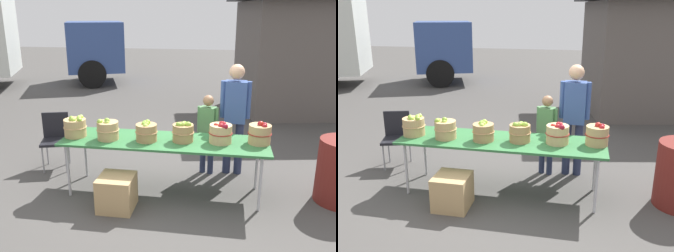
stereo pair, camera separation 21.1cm
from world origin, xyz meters
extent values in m
plane|color=#474442|center=(0.00, 0.00, 0.00)|extent=(40.00, 40.00, 0.00)
cube|color=#2D6B38|center=(0.00, 0.00, 0.73)|extent=(2.70, 0.76, 0.03)
cylinder|color=#B2B2B7|center=(-1.23, -0.30, 0.36)|extent=(0.04, 0.04, 0.72)
cylinder|color=#B2B2B7|center=(1.23, -0.30, 0.36)|extent=(0.04, 0.04, 0.72)
cylinder|color=#B2B2B7|center=(-1.23, 0.30, 0.36)|extent=(0.04, 0.04, 0.72)
cylinder|color=#B2B2B7|center=(1.23, 0.30, 0.36)|extent=(0.04, 0.04, 0.72)
cylinder|color=tan|center=(-1.21, -0.04, 0.87)|extent=(0.29, 0.29, 0.24)
torus|color=tan|center=(-1.21, -0.04, 0.88)|extent=(0.31, 0.31, 0.01)
sphere|color=#8CB738|center=(-1.24, -0.05, 1.00)|extent=(0.07, 0.07, 0.07)
sphere|color=#9EC647|center=(-1.16, 0.01, 1.00)|extent=(0.07, 0.07, 0.07)
sphere|color=#8CB738|center=(-1.11, -0.10, 1.00)|extent=(0.07, 0.07, 0.07)
sphere|color=#8CB738|center=(-1.21, -0.10, 0.99)|extent=(0.08, 0.08, 0.08)
sphere|color=#9EC647|center=(-1.15, 0.05, 1.00)|extent=(0.07, 0.07, 0.07)
cylinder|color=tan|center=(-0.74, -0.08, 0.87)|extent=(0.28, 0.28, 0.24)
torus|color=tan|center=(-0.74, -0.08, 0.88)|extent=(0.30, 0.30, 0.01)
sphere|color=#8CB738|center=(-0.83, -0.13, 1.00)|extent=(0.07, 0.07, 0.07)
sphere|color=#7AA833|center=(-0.73, -0.10, 1.01)|extent=(0.07, 0.07, 0.07)
sphere|color=#9EC647|center=(-0.73, -0.12, 0.99)|extent=(0.07, 0.07, 0.07)
sphere|color=#8CB738|center=(-0.84, -0.08, 0.98)|extent=(0.07, 0.07, 0.07)
cylinder|color=#A87F51|center=(-0.22, -0.06, 0.86)|extent=(0.27, 0.27, 0.22)
torus|color=#A87F51|center=(-0.22, -0.06, 0.87)|extent=(0.29, 0.29, 0.01)
sphere|color=#7AA833|center=(-0.26, -0.06, 0.97)|extent=(0.07, 0.07, 0.07)
sphere|color=#9EC647|center=(-0.22, -0.13, 0.97)|extent=(0.07, 0.07, 0.07)
sphere|color=#8CB738|center=(-0.22, -0.06, 0.97)|extent=(0.07, 0.07, 0.07)
sphere|color=#8CB738|center=(-0.22, -0.01, 0.99)|extent=(0.08, 0.08, 0.08)
sphere|color=#7AA833|center=(-0.25, -0.03, 0.98)|extent=(0.07, 0.07, 0.07)
cylinder|color=#A87F51|center=(0.25, 0.00, 0.86)|extent=(0.27, 0.27, 0.22)
torus|color=#A87F51|center=(0.25, 0.00, 0.87)|extent=(0.29, 0.29, 0.01)
sphere|color=#7AA833|center=(0.21, -0.05, 0.98)|extent=(0.07, 0.07, 0.07)
sphere|color=#9EC647|center=(0.25, -0.03, 0.99)|extent=(0.07, 0.07, 0.07)
sphere|color=#8CB738|center=(0.31, -0.02, 0.98)|extent=(0.08, 0.08, 0.08)
sphere|color=#7AA833|center=(0.23, 0.02, 0.96)|extent=(0.08, 0.08, 0.08)
sphere|color=#7AA833|center=(0.26, 0.00, 0.99)|extent=(0.07, 0.07, 0.07)
sphere|color=#7AA833|center=(0.19, -0.04, 0.98)|extent=(0.07, 0.07, 0.07)
cylinder|color=tan|center=(0.72, 0.03, 0.87)|extent=(0.29, 0.29, 0.24)
torus|color=maroon|center=(0.72, 0.03, 0.88)|extent=(0.31, 0.31, 0.01)
sphere|color=maroon|center=(0.73, 0.03, 1.00)|extent=(0.07, 0.07, 0.07)
sphere|color=maroon|center=(0.73, 0.04, 0.98)|extent=(0.07, 0.07, 0.07)
sphere|color=#B22319|center=(0.66, 0.02, 0.98)|extent=(0.07, 0.07, 0.07)
sphere|color=maroon|center=(0.78, -0.07, 1.00)|extent=(0.08, 0.08, 0.08)
sphere|color=maroon|center=(0.73, -0.03, 0.99)|extent=(0.08, 0.08, 0.08)
sphere|color=maroon|center=(0.75, 0.00, 1.00)|extent=(0.08, 0.08, 0.08)
cylinder|color=tan|center=(1.21, 0.08, 0.87)|extent=(0.28, 0.28, 0.24)
torus|color=maroon|center=(1.21, 0.08, 0.88)|extent=(0.30, 0.30, 0.01)
sphere|color=#B22319|center=(1.22, 0.07, 1.01)|extent=(0.07, 0.07, 0.07)
sphere|color=maroon|center=(1.26, 0.01, 1.00)|extent=(0.07, 0.07, 0.07)
sphere|color=maroon|center=(1.22, 0.08, 1.01)|extent=(0.08, 0.08, 0.08)
sphere|color=maroon|center=(1.27, 0.10, 0.99)|extent=(0.06, 0.06, 0.06)
cylinder|color=#262D4C|center=(0.99, 0.78, 0.40)|extent=(0.12, 0.12, 0.81)
cylinder|color=#262D4C|center=(0.82, 0.78, 0.40)|extent=(0.12, 0.12, 0.81)
cube|color=#334C8C|center=(0.91, 0.78, 1.11)|extent=(0.31, 0.22, 0.61)
sphere|color=tan|center=(0.91, 0.78, 1.55)|extent=(0.22, 0.22, 0.22)
cylinder|color=#334C8C|center=(1.09, 0.78, 1.15)|extent=(0.08, 0.08, 0.54)
cylinder|color=#334C8C|center=(0.73, 0.78, 1.15)|extent=(0.08, 0.08, 0.54)
cylinder|color=#262D4C|center=(0.58, 0.70, 0.30)|extent=(0.09, 0.09, 0.59)
cylinder|color=#262D4C|center=(0.46, 0.73, 0.30)|extent=(0.09, 0.09, 0.59)
cube|color=#4C7F4C|center=(0.52, 0.72, 0.81)|extent=(0.25, 0.21, 0.44)
sphere|color=#936B4C|center=(0.52, 0.72, 1.13)|extent=(0.16, 0.16, 0.16)
cylinder|color=#4C7F4C|center=(0.65, 0.69, 0.84)|extent=(0.06, 0.06, 0.39)
cylinder|color=#4C7F4C|center=(0.40, 0.75, 0.84)|extent=(0.06, 0.06, 0.39)
cube|color=#334C8C|center=(-3.71, 7.62, 1.25)|extent=(2.44, 2.61, 1.60)
cube|color=black|center=(-2.92, 7.93, 1.57)|extent=(0.68, 1.66, 0.80)
cylinder|color=black|center=(-4.20, 8.45, 0.45)|extent=(0.94, 0.59, 0.90)
cylinder|color=black|center=(-3.51, 6.68, 0.45)|extent=(0.94, 0.59, 0.90)
cube|color=#59514C|center=(2.65, 4.92, 1.30)|extent=(3.40, 2.93, 2.60)
cube|color=white|center=(2.42, 3.73, 1.50)|extent=(1.38, 0.31, 0.90)
cube|color=black|center=(-1.80, 0.51, 0.44)|extent=(0.50, 0.50, 0.04)
cube|color=black|center=(-1.85, 0.68, 0.66)|extent=(0.39, 0.14, 0.40)
cylinder|color=gray|center=(-1.92, 0.30, 0.21)|extent=(0.02, 0.02, 0.42)
cylinder|color=gray|center=(-1.59, 0.40, 0.21)|extent=(0.02, 0.02, 0.42)
cylinder|color=gray|center=(-2.01, 0.63, 0.21)|extent=(0.02, 0.02, 0.42)
cylinder|color=gray|center=(-1.69, 0.72, 0.21)|extent=(0.02, 0.02, 0.42)
cube|color=tan|center=(-0.51, -0.52, 0.22)|extent=(0.43, 0.43, 0.43)
camera|label=1|loc=(0.77, -4.41, 2.35)|focal=38.80mm
camera|label=2|loc=(0.98, -4.37, 2.35)|focal=38.80mm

